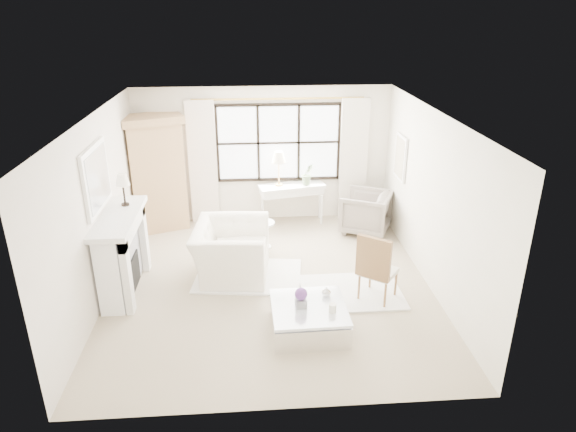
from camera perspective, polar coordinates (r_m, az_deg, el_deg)
The scene contains 32 objects.
floor at distance 8.28m, azimuth -1.97°, elevation -7.52°, with size 5.50×5.50×0.00m, color tan.
ceiling at distance 7.31m, azimuth -2.25°, elevation 11.11°, with size 5.50×5.50×0.00m, color white.
wall_back at distance 10.30m, azimuth -2.74°, elevation 6.79°, with size 5.00×5.00×0.00m, color white.
wall_front at distance 5.23m, azimuth -0.82°, elevation -9.84°, with size 5.00×5.00×0.00m, color beige.
wall_left at distance 8.01m, azimuth -20.28°, elevation 0.64°, with size 5.50×5.50×0.00m, color beige.
wall_right at distance 8.17m, azimuth 15.72°, elevation 1.64°, with size 5.50×5.50×0.00m, color white.
window_pane at distance 10.23m, azimuth -1.06°, elevation 8.15°, with size 2.40×0.02×1.50m, color silver.
window_frame at distance 10.22m, azimuth -1.06°, elevation 8.13°, with size 2.50×0.04×1.50m, color black, non-canonical shape.
curtain_rod at distance 9.98m, azimuth -1.08°, elevation 12.90°, with size 0.04×0.04×3.30m, color #A68239.
curtain_left at distance 10.27m, azimuth -9.45°, elevation 5.80°, with size 0.55×0.10×2.47m, color white.
curtain_right at distance 10.44m, azimuth 7.27°, elevation 6.19°, with size 0.55×0.10×2.47m, color silver.
fireplace at distance 8.22m, azimuth -18.10°, elevation -3.85°, with size 0.58×1.66×1.26m.
mirror_frame at distance 7.84m, azimuth -20.54°, elevation 3.97°, with size 0.05×1.15×0.95m, color white.
mirror_glass at distance 7.83m, azimuth -20.33°, elevation 3.98°, with size 0.02×1.00×0.80m, color silver.
art_frame at distance 9.63m, azimuth 12.39°, elevation 6.39°, with size 0.04×0.62×0.82m, color white.
art_canvas at distance 9.62m, azimuth 12.28°, elevation 6.39°, with size 0.01×0.52×0.72m, color #BBAF91.
mantel_lamp at distance 8.19m, azimuth -17.93°, elevation 3.71°, with size 0.22×0.22×0.51m.
armoire at distance 10.19m, azimuth -14.44°, elevation 4.68°, with size 1.29×1.05×2.24m.
console_table at distance 10.37m, azimuth 0.41°, elevation 1.40°, with size 1.37×0.71×0.80m.
console_lamp at distance 10.04m, azimuth -1.03°, elevation 6.44°, with size 0.28×0.28×0.69m.
orchid_plant at distance 10.19m, azimuth 2.20°, elevation 4.68°, with size 0.24×0.19×0.44m, color #5D764E.
side_table at distance 9.30m, azimuth -2.70°, elevation -1.68°, with size 0.40×0.40×0.51m.
rug_left at distance 8.50m, azimuth -4.40°, elevation -6.62°, with size 1.70×1.20×0.03m, color white.
rug_right at distance 8.09m, azimuth 7.04°, elevation -8.36°, with size 1.53×1.15×0.03m, color white.
club_armchair at distance 8.41m, azimuth -6.35°, elevation -3.84°, with size 1.32×1.16×0.86m, color white.
wingback_chair at distance 10.04m, azimuth 8.63°, elevation 0.42°, with size 0.87×0.89×0.81m, color gray.
french_chair at distance 7.84m, azimuth 9.87°, elevation -7.13°, with size 0.68×0.68×1.08m.
coffee_table at distance 7.12m, azimuth 2.32°, elevation -11.34°, with size 1.02×1.02×0.38m.
planter_box at distance 6.98m, azimuth 1.45°, elevation -9.63°, with size 0.15×0.15×0.11m, color gray.
planter_flowers at distance 6.90m, azimuth 1.46°, elevation -8.65°, with size 0.17×0.17×0.17m, color #5C307A.
pillar_candle at distance 6.88m, azimuth 4.97°, elevation -10.16°, with size 0.10×0.10×0.12m, color beige.
coffee_vase at distance 7.22m, azimuth 4.28°, elevation -8.36°, with size 0.13×0.13×0.14m, color silver.
Camera 1 is at (-0.26, -7.15, 4.16)m, focal length 32.00 mm.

